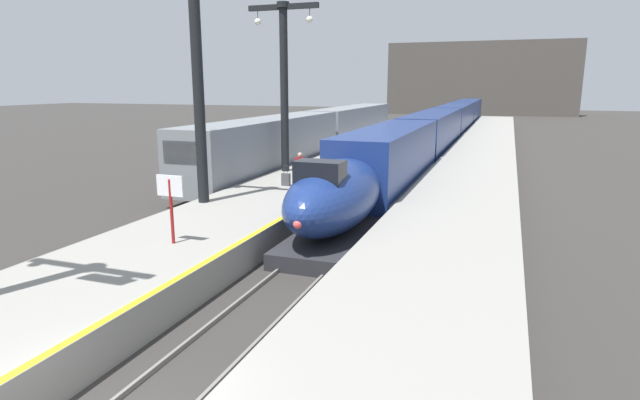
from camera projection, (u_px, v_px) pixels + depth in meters
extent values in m
cube|color=gray|center=(336.00, 172.00, 32.17)|extent=(4.80, 110.00, 1.05)
cube|color=gray|center=(471.00, 180.00, 29.49)|extent=(4.80, 110.00, 1.05)
cube|color=yellow|center=(372.00, 165.00, 31.30)|extent=(0.20, 107.80, 0.01)
cube|color=slate|center=(398.00, 175.00, 33.71)|extent=(0.08, 110.00, 0.12)
cube|color=slate|center=(421.00, 177.00, 33.21)|extent=(0.08, 110.00, 0.12)
cube|color=slate|center=(284.00, 168.00, 36.39)|extent=(0.08, 110.00, 0.12)
cube|color=slate|center=(303.00, 170.00, 35.89)|extent=(0.08, 110.00, 0.12)
ellipsoid|color=navy|center=(336.00, 195.00, 19.04)|extent=(2.78, 7.59, 2.56)
cube|color=#28282D|center=(332.00, 239.00, 19.03)|extent=(2.46, 6.45, 0.55)
cube|color=black|center=(320.00, 174.00, 17.24)|extent=(1.59, 1.00, 0.90)
sphere|color=#F24C4C|center=(298.00, 224.00, 15.66)|extent=(0.28, 0.28, 0.28)
cube|color=navy|center=(390.00, 157.00, 27.51)|extent=(2.90, 14.00, 3.05)
cube|color=black|center=(364.00, 145.00, 27.86)|extent=(0.04, 11.90, 0.80)
cube|color=black|center=(417.00, 147.00, 26.92)|extent=(0.04, 11.90, 0.80)
cube|color=silver|center=(389.00, 180.00, 27.79)|extent=(2.92, 13.30, 0.24)
cube|color=black|center=(368.00, 208.00, 23.78)|extent=(2.03, 2.20, 0.56)
cube|color=black|center=(405.00, 176.00, 32.01)|extent=(2.03, 2.20, 0.56)
cube|color=navy|center=(433.00, 131.00, 42.75)|extent=(2.90, 18.00, 3.05)
cube|color=black|center=(416.00, 124.00, 43.10)|extent=(0.04, 15.84, 0.80)
cube|color=black|center=(451.00, 125.00, 42.16)|extent=(0.04, 15.84, 0.80)
cube|color=black|center=(420.00, 163.00, 37.52)|extent=(2.03, 2.20, 0.56)
cube|color=black|center=(441.00, 145.00, 48.76)|extent=(2.03, 2.20, 0.56)
cube|color=navy|center=(455.00, 118.00, 59.83)|extent=(2.90, 18.00, 3.05)
cube|color=black|center=(443.00, 113.00, 60.18)|extent=(0.04, 15.84, 0.80)
cube|color=black|center=(468.00, 113.00, 59.24)|extent=(0.04, 15.84, 0.80)
cube|color=black|center=(449.00, 138.00, 54.60)|extent=(2.03, 2.20, 0.56)
cube|color=black|center=(459.00, 129.00, 65.84)|extent=(2.03, 2.20, 0.56)
cube|color=navy|center=(468.00, 111.00, 76.91)|extent=(2.90, 18.00, 3.05)
cube|color=black|center=(458.00, 107.00, 77.26)|extent=(0.04, 15.84, 0.80)
cube|color=black|center=(478.00, 107.00, 76.32)|extent=(0.04, 15.84, 0.80)
cube|color=black|center=(464.00, 126.00, 71.68)|extent=(2.03, 2.20, 0.56)
cube|color=black|center=(470.00, 120.00, 82.92)|extent=(2.03, 2.20, 0.56)
cube|color=gray|center=(269.00, 145.00, 32.09)|extent=(2.85, 18.00, 3.30)
cube|color=black|center=(184.00, 153.00, 23.73)|extent=(2.28, 0.08, 1.10)
cube|color=black|center=(248.00, 136.00, 32.44)|extent=(0.04, 15.30, 0.90)
cube|color=black|center=(289.00, 138.00, 31.52)|extent=(0.04, 15.30, 0.90)
cube|color=black|center=(222.00, 193.00, 27.21)|extent=(2.00, 2.00, 0.52)
cube|color=black|center=(303.00, 163.00, 37.79)|extent=(2.00, 2.00, 0.52)
cube|color=gray|center=(353.00, 124.00, 49.17)|extent=(2.85, 18.00, 3.30)
cylinder|color=black|center=(198.00, 84.00, 20.49)|extent=(0.44, 0.44, 9.55)
cylinder|color=black|center=(284.00, 89.00, 28.32)|extent=(0.44, 0.44, 9.04)
cylinder|color=black|center=(283.00, 5.00, 27.37)|extent=(0.68, 0.68, 0.30)
cube|color=black|center=(283.00, 7.00, 27.39)|extent=(4.00, 0.24, 0.28)
cylinder|color=black|center=(258.00, 15.00, 27.96)|extent=(0.03, 0.03, 0.60)
sphere|color=#EFEACC|center=(258.00, 22.00, 28.04)|extent=(0.36, 0.36, 0.36)
cylinder|color=black|center=(309.00, 12.00, 26.97)|extent=(0.03, 0.03, 0.60)
sphere|color=#EFEACC|center=(310.00, 20.00, 27.05)|extent=(0.36, 0.36, 0.36)
cylinder|color=#23232D|center=(302.00, 179.00, 24.28)|extent=(0.13, 0.13, 0.85)
cylinder|color=#23232D|center=(299.00, 179.00, 24.33)|extent=(0.13, 0.13, 0.85)
cube|color=maroon|center=(300.00, 164.00, 24.15)|extent=(0.38, 0.22, 0.62)
cylinder|color=maroon|center=(305.00, 165.00, 24.08)|extent=(0.09, 0.09, 0.58)
cylinder|color=maroon|center=(295.00, 165.00, 24.24)|extent=(0.09, 0.09, 0.58)
sphere|color=tan|center=(300.00, 155.00, 24.06)|extent=(0.22, 0.22, 0.22)
cube|color=#4C4C51|center=(286.00, 180.00, 24.93)|extent=(0.40, 0.22, 0.60)
cylinder|color=#262628|center=(284.00, 170.00, 24.86)|extent=(0.02, 0.02, 0.36)
cylinder|color=#262628|center=(288.00, 170.00, 24.79)|extent=(0.02, 0.02, 0.36)
cube|color=#262628|center=(286.00, 166.00, 24.78)|extent=(0.22, 0.03, 0.02)
cylinder|color=maroon|center=(172.00, 212.00, 15.70)|extent=(0.10, 0.10, 2.00)
cube|color=white|center=(170.00, 186.00, 15.53)|extent=(0.90, 0.06, 0.64)
cube|color=#4C4742|center=(480.00, 79.00, 100.35)|extent=(36.00, 2.00, 14.00)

